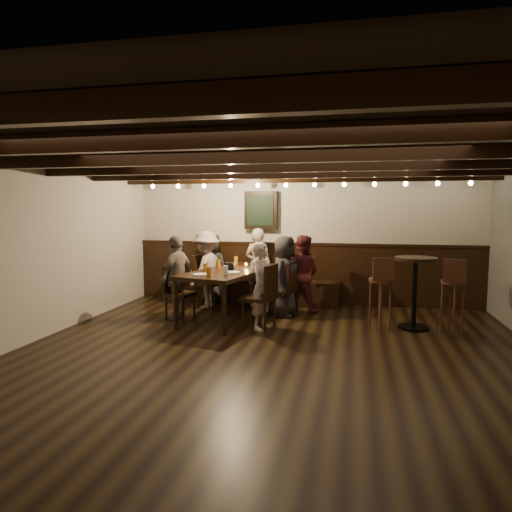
% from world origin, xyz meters
% --- Properties ---
extents(room, '(7.00, 7.00, 7.00)m').
position_xyz_m(room, '(-0.29, 2.21, 1.07)').
color(room, black).
rests_on(room, ground).
extents(dining_table, '(1.39, 2.27, 0.79)m').
position_xyz_m(dining_table, '(-1.01, 2.02, 0.73)').
color(dining_table, black).
rests_on(dining_table, floor).
extents(chair_left_near, '(0.52, 0.52, 0.96)m').
position_xyz_m(chair_left_near, '(-1.61, 2.62, 0.29)').
color(chair_left_near, black).
rests_on(chair_left_near, floor).
extents(chair_left_far, '(0.48, 0.48, 0.87)m').
position_xyz_m(chair_left_far, '(-1.81, 1.74, 0.27)').
color(chair_left_far, black).
rests_on(chair_left_far, floor).
extents(chair_right_near, '(0.50, 0.50, 0.91)m').
position_xyz_m(chair_right_near, '(-0.21, 2.30, 0.28)').
color(chair_right_near, black).
rests_on(chair_right_near, floor).
extents(chair_right_far, '(0.53, 0.53, 0.97)m').
position_xyz_m(chair_right_far, '(-0.41, 1.43, 0.30)').
color(chair_right_far, black).
rests_on(chair_right_far, floor).
extents(person_bench_left, '(0.72, 0.55, 1.31)m').
position_xyz_m(person_bench_left, '(-1.69, 3.10, 0.65)').
color(person_bench_left, black).
rests_on(person_bench_left, floor).
extents(person_bench_centre, '(0.58, 0.45, 1.43)m').
position_xyz_m(person_bench_centre, '(-0.78, 3.05, 0.72)').
color(person_bench_centre, '#A09580').
rests_on(person_bench_centre, floor).
extents(person_bench_right, '(0.74, 0.63, 1.33)m').
position_xyz_m(person_bench_right, '(0.07, 2.70, 0.67)').
color(person_bench_right, '#5B1F24').
rests_on(person_bench_right, floor).
extents(person_left_near, '(0.70, 0.99, 1.39)m').
position_xyz_m(person_left_near, '(-1.64, 2.63, 0.69)').
color(person_left_near, gray).
rests_on(person_left_near, floor).
extents(person_left_far, '(0.50, 0.85, 1.36)m').
position_xyz_m(person_left_far, '(-1.84, 1.75, 0.68)').
color(person_left_far, slate).
rests_on(person_left_far, floor).
extents(person_right_near, '(0.56, 0.73, 1.34)m').
position_xyz_m(person_right_near, '(-0.18, 2.30, 0.67)').
color(person_right_near, black).
rests_on(person_right_near, floor).
extents(person_right_far, '(0.41, 0.53, 1.30)m').
position_xyz_m(person_right_far, '(-0.38, 1.42, 0.65)').
color(person_right_far, '#BCAE9F').
rests_on(person_right_far, floor).
extents(pint_a, '(0.07, 0.07, 0.14)m').
position_xyz_m(pint_a, '(-1.13, 2.77, 0.86)').
color(pint_a, '#BF7219').
rests_on(pint_a, dining_table).
extents(pint_b, '(0.07, 0.07, 0.14)m').
position_xyz_m(pint_b, '(-0.62, 2.60, 0.86)').
color(pint_b, '#BF7219').
rests_on(pint_b, dining_table).
extents(pint_c, '(0.07, 0.07, 0.14)m').
position_xyz_m(pint_c, '(-1.28, 2.19, 0.86)').
color(pint_c, '#BF7219').
rests_on(pint_c, dining_table).
extents(pint_d, '(0.07, 0.07, 0.14)m').
position_xyz_m(pint_d, '(-0.67, 2.15, 0.86)').
color(pint_d, silver).
rests_on(pint_d, dining_table).
extents(pint_e, '(0.07, 0.07, 0.14)m').
position_xyz_m(pint_e, '(-1.32, 1.63, 0.86)').
color(pint_e, '#BF7219').
rests_on(pint_e, dining_table).
extents(pint_f, '(0.07, 0.07, 0.14)m').
position_xyz_m(pint_f, '(-0.94, 1.44, 0.86)').
color(pint_f, silver).
rests_on(pint_f, dining_table).
extents(pint_g, '(0.07, 0.07, 0.14)m').
position_xyz_m(pint_g, '(-1.14, 1.23, 0.86)').
color(pint_g, '#BF7219').
rests_on(pint_g, dining_table).
extents(plate_near, '(0.24, 0.24, 0.01)m').
position_xyz_m(plate_near, '(-1.31, 1.37, 0.80)').
color(plate_near, white).
rests_on(plate_near, dining_table).
extents(plate_far, '(0.24, 0.24, 0.01)m').
position_xyz_m(plate_far, '(-0.90, 1.69, 0.80)').
color(plate_far, white).
rests_on(plate_far, dining_table).
extents(condiment_caddy, '(0.15, 0.10, 0.12)m').
position_xyz_m(condiment_caddy, '(-1.02, 1.97, 0.85)').
color(condiment_caddy, black).
rests_on(condiment_caddy, dining_table).
extents(candle, '(0.05, 0.05, 0.05)m').
position_xyz_m(candle, '(-0.83, 2.29, 0.82)').
color(candle, beige).
rests_on(candle, dining_table).
extents(high_top_table, '(0.60, 0.60, 1.07)m').
position_xyz_m(high_top_table, '(1.83, 1.91, 0.70)').
color(high_top_table, black).
rests_on(high_top_table, floor).
extents(bar_stool_left, '(0.35, 0.37, 1.09)m').
position_xyz_m(bar_stool_left, '(1.33, 1.71, 0.40)').
color(bar_stool_left, '#3C2113').
rests_on(bar_stool_left, floor).
extents(bar_stool_right, '(0.34, 0.37, 1.09)m').
position_xyz_m(bar_stool_right, '(2.33, 1.76, 0.40)').
color(bar_stool_right, '#3C2113').
rests_on(bar_stool_right, floor).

